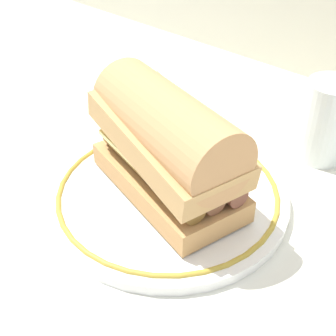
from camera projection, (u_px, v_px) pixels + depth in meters
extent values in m
plane|color=silver|center=(183.00, 198.00, 0.55)|extent=(1.50, 1.50, 0.00)
cylinder|color=white|center=(168.00, 196.00, 0.54)|extent=(0.27, 0.27, 0.01)
torus|color=#B29333|center=(168.00, 192.00, 0.54)|extent=(0.25, 0.25, 0.01)
cube|color=tan|center=(168.00, 180.00, 0.53)|extent=(0.20, 0.14, 0.03)
cylinder|color=brown|center=(149.00, 170.00, 0.50)|extent=(0.17, 0.07, 0.02)
cylinder|color=brown|center=(168.00, 163.00, 0.51)|extent=(0.17, 0.07, 0.02)
cylinder|color=brown|center=(186.00, 155.00, 0.52)|extent=(0.17, 0.07, 0.02)
cube|color=#EAD67A|center=(168.00, 152.00, 0.50)|extent=(0.17, 0.12, 0.01)
cube|color=tan|center=(168.00, 138.00, 0.49)|extent=(0.20, 0.14, 0.05)
cylinder|color=tan|center=(168.00, 126.00, 0.48)|extent=(0.20, 0.12, 0.08)
cylinder|color=silver|center=(327.00, 121.00, 0.58)|extent=(0.06, 0.06, 0.10)
cylinder|color=gold|center=(323.00, 135.00, 0.59)|extent=(0.05, 0.05, 0.06)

